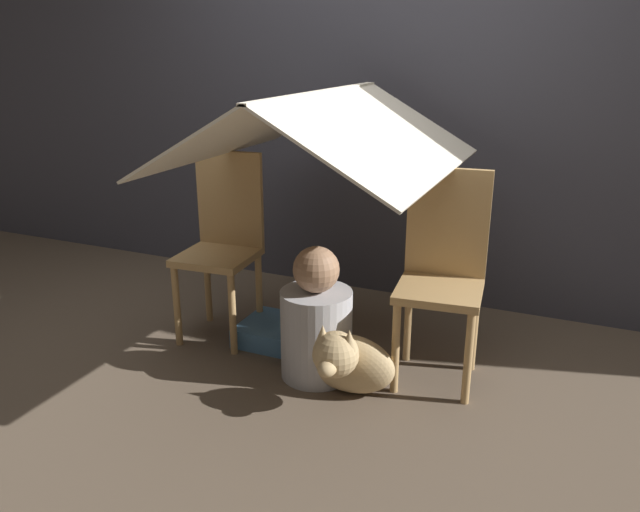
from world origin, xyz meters
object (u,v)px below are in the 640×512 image
at_px(chair_right, 442,269).
at_px(person_front, 316,324).
at_px(chair_left, 223,239).
at_px(dog, 345,360).

xyz_separation_m(chair_right, person_front, (-0.51, -0.25, -0.26)).
xyz_separation_m(chair_left, person_front, (0.64, -0.25, -0.26)).
relative_size(chair_left, chair_right, 1.00).
bearing_deg(person_front, chair_right, 25.93).
bearing_deg(dog, person_front, 148.32).
bearing_deg(chair_right, chair_left, 174.05).
xyz_separation_m(chair_left, dog, (0.83, -0.37, -0.35)).
bearing_deg(chair_left, person_front, -25.43).
xyz_separation_m(chair_right, dog, (-0.32, -0.37, -0.35)).
distance_m(chair_right, dog, 0.60).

